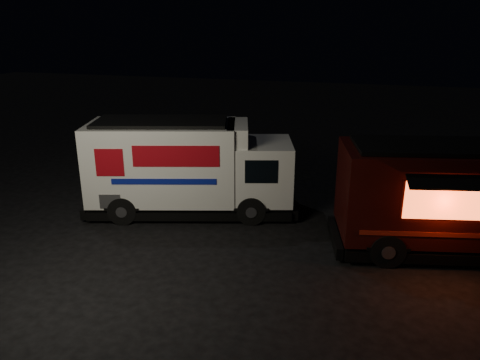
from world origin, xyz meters
name	(u,v)px	position (x,y,z in m)	size (l,w,h in m)	color
ground	(180,247)	(0.00, 0.00, 0.00)	(80.00, 80.00, 0.00)	black
white_truck	(191,167)	(-0.66, 2.69, 1.61)	(7.12, 2.43, 3.23)	white
red_truck	(456,199)	(7.57, 2.05, 1.58)	(6.77, 2.49, 3.15)	black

